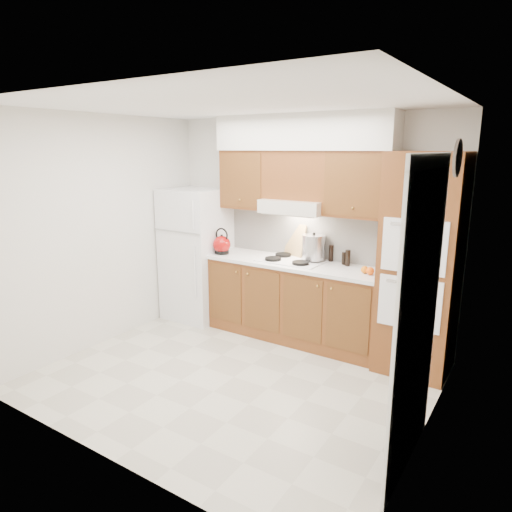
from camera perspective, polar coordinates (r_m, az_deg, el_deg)
The scene contains 26 objects.
floor at distance 4.71m, azimuth -2.77°, elevation -14.88°, with size 3.60×3.60×0.00m, color beige.
ceiling at distance 4.17m, azimuth -3.19°, elevation 18.46°, with size 3.60×3.60×0.00m, color white.
wall_back at distance 5.52m, azimuth 6.19°, elevation 3.59°, with size 3.60×0.02×2.60m, color silver.
wall_left at distance 5.49m, azimuth -18.42°, elevation 2.93°, with size 0.02×3.00×2.60m, color silver.
wall_right at distance 3.55m, azimuth 21.39°, elevation -2.75°, with size 0.02×3.00×2.60m, color silver.
fridge at distance 6.07m, azimuth -7.39°, elevation 0.22°, with size 0.75×0.72×1.72m, color white.
base_cabinets at distance 5.46m, azimuth 4.78°, elevation -5.71°, with size 2.11×0.60×0.90m, color brown.
countertop at distance 5.32m, azimuth 4.82°, elevation -0.94°, with size 2.13×0.62×0.04m, color white.
backsplash at distance 5.51m, azimuth 6.33°, elevation 2.72°, with size 2.11×0.03×0.56m, color white.
oven_cabinet at distance 4.78m, azimuth 19.90°, elevation -1.10°, with size 0.70×0.65×2.20m, color brown.
upper_cab_left at distance 5.67m, azimuth -0.98°, elevation 9.53°, with size 0.63×0.33×0.70m, color brown.
upper_cab_right at distance 5.02m, azimuth 12.87°, elevation 8.70°, with size 0.73×0.33×0.70m, color brown.
range_hood at distance 5.29m, azimuth 4.92°, elevation 6.21°, with size 0.75×0.45×0.15m, color silver.
upper_cab_over_hood at distance 5.31m, azimuth 5.30°, elevation 10.03°, with size 0.75×0.33×0.55m, color brown.
soffit at distance 5.27m, azimuth 5.84°, elevation 15.16°, with size 2.13×0.36×0.40m, color silver.
cooktop at distance 5.35m, azimuth 4.46°, elevation -0.55°, with size 0.74×0.50×0.01m, color white.
doorway at distance 3.30m, azimuth 19.54°, elevation -8.36°, with size 0.02×0.90×2.10m, color black.
wall_clock at distance 3.97m, azimuth 23.90°, elevation 11.12°, with size 0.30×0.30×0.02m, color #3F3833.
kettle at distance 5.68m, azimuth -4.29°, elevation 1.44°, with size 0.22×0.22×0.22m, color #970B0B.
cutting_board at distance 5.55m, azimuth 4.93°, elevation 2.00°, with size 0.30×0.02×0.39m, color tan.
stock_pot at distance 5.31m, azimuth 7.21°, elevation 1.08°, with size 0.27×0.27×0.28m, color silver.
condiment_a at distance 5.37m, azimuth 9.36°, elevation 0.36°, with size 0.05×0.05×0.19m, color black.
condiment_b at distance 5.19m, azimuth 11.39°, elevation -0.25°, with size 0.06×0.06×0.18m, color black.
condiment_c at distance 5.26m, azimuth 10.94°, elevation -0.28°, with size 0.05×0.05×0.14m, color black.
orange_near at distance 4.93m, azimuth 13.43°, elevation -1.68°, with size 0.08×0.08×0.08m, color orange.
orange_far at distance 4.89m, azimuth 14.08°, elevation -1.83°, with size 0.08×0.08×0.08m, color #EF520C.
Camera 1 is at (2.44, -3.36, 2.23)m, focal length 32.00 mm.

